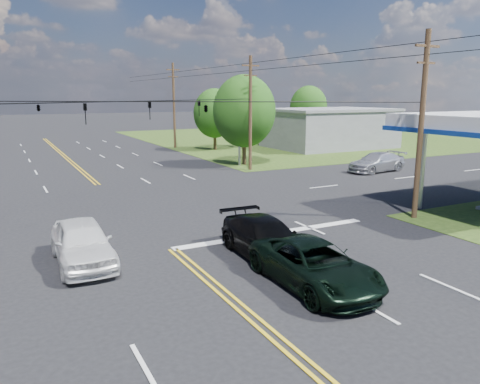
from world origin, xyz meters
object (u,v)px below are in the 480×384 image
retail_ne (329,129)px  tree_right_a (244,111)px  pole_se (421,124)px  pole_ne (250,112)px  pickup_dkgreen (314,265)px  suv_black (266,238)px  tree_far_r (308,107)px  tree_right_b (215,113)px  pole_right_far (174,105)px  pickup_white (82,242)px

retail_ne → tree_right_a: bearing=-153.4°
pole_se → pole_ne: (0.00, 18.00, 0.00)m
pickup_dkgreen → suv_black: size_ratio=1.03×
retail_ne → tree_far_r: size_ratio=1.83×
pole_ne → retail_ne: bearing=32.9°
retail_ne → pickup_dkgreen: 43.30m
tree_right_b → suv_black: (-13.50, -34.58, -3.45)m
pole_se → pickup_dkgreen: size_ratio=1.74×
pole_se → pole_ne: same height
suv_black → pole_right_far: bearing=78.2°
tree_right_b → pickup_white: size_ratio=1.42×
retail_ne → suv_black: size_ratio=2.63×
pole_se → tree_far_r: size_ratio=1.25×
tree_right_b → suv_black: tree_right_b is taller
pole_right_far → pickup_white: 39.87m
retail_ne → suv_black: 40.82m
tree_right_a → suv_black: bearing=-116.0°
suv_black → pole_se: bearing=11.7°
pole_se → tree_right_a: (1.00, 21.00, -0.05)m
pickup_white → tree_right_a: bearing=49.3°
tree_far_r → pickup_white: 53.58m
pole_right_far → tree_far_r: bearing=5.4°
retail_ne → tree_far_r: bearing=68.2°
pole_se → pole_ne: 18.00m
pole_se → pole_ne: bearing=90.0°
pole_se → retail_ne: bearing=59.6°
retail_ne → pickup_dkgreen: retail_ne is taller
pole_ne → suv_black: bearing=-117.1°
suv_black → pickup_white: (-6.59, 2.58, 0.08)m
retail_ne → pole_ne: size_ratio=1.47×
retail_ne → pole_se: size_ratio=1.47×
retail_ne → tree_far_r: tree_far_r is taller
tree_right_a → suv_black: tree_right_a is taller
pole_ne → tree_far_r: bearing=45.0°
tree_right_a → pickup_dkgreen: tree_right_a is taller
pole_ne → tree_right_b: pole_ne is taller
suv_black → pole_ne: bearing=65.7°
retail_ne → pole_right_far: pole_right_far is taller
tree_right_a → suv_black: (-11.00, -22.58, -4.10)m
suv_black → pickup_white: bearing=161.4°
pole_se → tree_right_a: size_ratio=1.16×
retail_ne → pickup_white: (-33.59, -28.00, -1.35)m
tree_right_a → pole_right_far: bearing=93.6°
pole_right_far → retail_ne: bearing=-25.2°
tree_far_r → pole_right_far: bearing=-174.6°
pickup_dkgreen → pickup_white: size_ratio=1.09×
retail_ne → tree_right_a: tree_right_a is taller
pole_ne → tree_far_r: 29.70m
pole_ne → pickup_dkgreen: bearing=-113.7°
pole_ne → pickup_white: (-16.59, -17.00, -4.06)m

